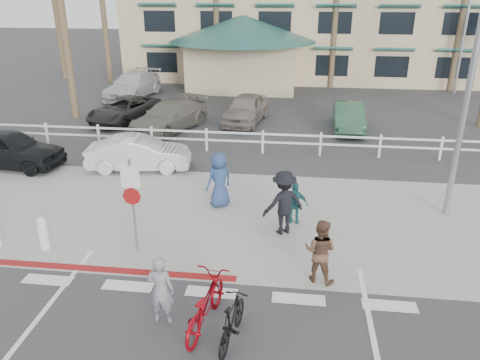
# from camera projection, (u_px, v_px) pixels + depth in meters

# --- Properties ---
(ground) EXTENTS (140.00, 140.00, 0.00)m
(ground) POSITION_uv_depth(u_px,v_px,m) (207.00, 309.00, 10.24)
(ground) COLOR #333335
(sidewalk_plaza) EXTENTS (22.00, 7.00, 0.01)m
(sidewalk_plaza) POSITION_uv_depth(u_px,v_px,m) (234.00, 216.00, 14.36)
(sidewalk_plaza) COLOR gray
(sidewalk_plaza) RESTS_ON ground
(cross_street) EXTENTS (40.00, 5.00, 0.01)m
(cross_street) POSITION_uv_depth(u_px,v_px,m) (248.00, 170.00, 18.03)
(cross_street) COLOR #333335
(cross_street) RESTS_ON ground
(parking_lot) EXTENTS (50.00, 16.00, 0.01)m
(parking_lot) POSITION_uv_depth(u_px,v_px,m) (266.00, 110.00, 26.74)
(parking_lot) COLOR #333335
(parking_lot) RESTS_ON ground
(curb_red) EXTENTS (7.00, 0.25, 0.02)m
(curb_red) POSITION_uv_depth(u_px,v_px,m) (98.00, 269.00, 11.68)
(curb_red) COLOR maroon
(curb_red) RESTS_ON ground
(rail_fence) EXTENTS (29.40, 0.16, 1.00)m
(rail_fence) POSITION_uv_depth(u_px,v_px,m) (265.00, 142.00, 19.62)
(rail_fence) COLOR silver
(rail_fence) RESTS_ON ground
(sign_post) EXTENTS (0.50, 0.10, 2.90)m
(sign_post) POSITION_uv_depth(u_px,v_px,m) (133.00, 202.00, 11.96)
(sign_post) COLOR gray
(sign_post) RESTS_ON ground
(bollard_0) EXTENTS (0.26, 0.26, 0.95)m
(bollard_0) POSITION_uv_depth(u_px,v_px,m) (43.00, 233.00, 12.44)
(bollard_0) COLOR silver
(bollard_0) RESTS_ON ground
(streetlight_0) EXTENTS (0.60, 2.00, 9.00)m
(streetlight_0) POSITION_uv_depth(u_px,v_px,m) (473.00, 67.00, 12.82)
(streetlight_0) COLOR gray
(streetlight_0) RESTS_ON ground
(streetlight_1) EXTENTS (0.60, 2.00, 9.50)m
(streetlight_1) POSITION_uv_depth(u_px,v_px,m) (467.00, 17.00, 29.05)
(streetlight_1) COLOR gray
(streetlight_1) RESTS_ON ground
(bike_red) EXTENTS (1.05, 2.14, 1.08)m
(bike_red) POSITION_uv_depth(u_px,v_px,m) (205.00, 304.00, 9.56)
(bike_red) COLOR maroon
(bike_red) RESTS_ON ground
(rider_red) EXTENTS (0.58, 0.39, 1.55)m
(rider_red) POSITION_uv_depth(u_px,v_px,m) (161.00, 290.00, 9.61)
(rider_red) COLOR gray
(rider_red) RESTS_ON ground
(bike_black) EXTENTS (0.71, 1.66, 0.96)m
(bike_black) POSITION_uv_depth(u_px,v_px,m) (232.00, 321.00, 9.16)
(bike_black) COLOR black
(bike_black) RESTS_ON ground
(rider_black) EXTENTS (0.93, 0.81, 1.60)m
(rider_black) POSITION_uv_depth(u_px,v_px,m) (320.00, 251.00, 10.97)
(rider_black) COLOR brown
(rider_black) RESTS_ON ground
(pedestrian_a) EXTENTS (1.40, 1.20, 1.89)m
(pedestrian_a) POSITION_uv_depth(u_px,v_px,m) (284.00, 203.00, 13.08)
(pedestrian_a) COLOR black
(pedestrian_a) RESTS_ON ground
(pedestrian_child) EXTENTS (0.81, 0.43, 1.31)m
(pedestrian_child) POSITION_uv_depth(u_px,v_px,m) (295.00, 203.00, 13.71)
(pedestrian_child) COLOR #1F5F62
(pedestrian_child) RESTS_ON ground
(pedestrian_b) EXTENTS (1.03, 1.01, 1.79)m
(pedestrian_b) POSITION_uv_depth(u_px,v_px,m) (219.00, 180.00, 14.76)
(pedestrian_b) COLOR navy
(pedestrian_b) RESTS_ON ground
(car_white_sedan) EXTENTS (4.06, 1.91, 1.29)m
(car_white_sedan) POSITION_uv_depth(u_px,v_px,m) (139.00, 153.00, 17.84)
(car_white_sedan) COLOR silver
(car_white_sedan) RESTS_ON ground
(car_red_compact) EXTENTS (4.46, 2.16, 1.47)m
(car_red_compact) POSITION_uv_depth(u_px,v_px,m) (9.00, 149.00, 18.09)
(car_red_compact) COLOR black
(car_red_compact) RESTS_ON ground
(lot_car_0) EXTENTS (3.39, 4.90, 1.24)m
(lot_car_0) POSITION_uv_depth(u_px,v_px,m) (125.00, 110.00, 24.26)
(lot_car_0) COLOR black
(lot_car_0) RESTS_ON ground
(lot_car_1) EXTENTS (3.55, 5.20, 1.40)m
(lot_car_1) POSITION_uv_depth(u_px,v_px,m) (169.00, 116.00, 22.72)
(lot_car_1) COLOR #676358
(lot_car_1) RESTS_ON ground
(lot_car_2) EXTENTS (2.37, 4.48, 1.45)m
(lot_car_2) POSITION_uv_depth(u_px,v_px,m) (246.00, 109.00, 24.00)
(lot_car_2) COLOR gray
(lot_car_2) RESTS_ON ground
(lot_car_3) EXTENTS (1.50, 4.03, 1.32)m
(lot_car_3) POSITION_uv_depth(u_px,v_px,m) (348.00, 117.00, 22.76)
(lot_car_3) COLOR #2A5037
(lot_car_3) RESTS_ON ground
(lot_car_4) EXTENTS (2.73, 5.46, 1.52)m
(lot_car_4) POSITION_uv_depth(u_px,v_px,m) (133.00, 85.00, 29.48)
(lot_car_4) COLOR silver
(lot_car_4) RESTS_ON ground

